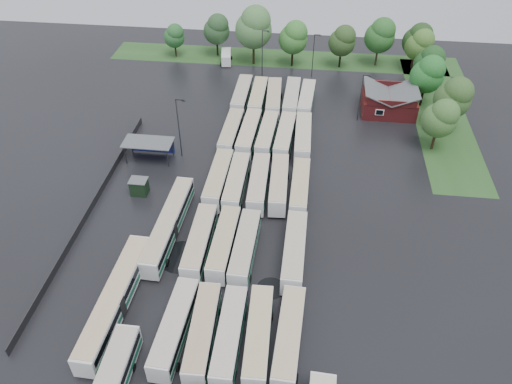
# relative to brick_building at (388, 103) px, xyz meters

# --- Properties ---
(ground) EXTENTS (160.00, 160.00, 0.00)m
(ground) POSITION_rel_brick_building_xyz_m (-24.00, -42.77, -1.87)
(ground) COLOR black
(ground) RESTS_ON ground
(brick_building) EXTENTS (10.07, 8.60, 5.39)m
(brick_building) POSITION_rel_brick_building_xyz_m (0.00, 0.00, 0.00)
(brick_building) COLOR maroon
(brick_building) RESTS_ON ground
(wash_shed) EXTENTS (8.20, 4.20, 3.58)m
(wash_shed) POSITION_rel_brick_building_xyz_m (-41.20, -20.74, 1.12)
(wash_shed) COLOR #2D2D30
(wash_shed) RESTS_ON ground
(utility_hut) EXTENTS (2.70, 2.20, 2.62)m
(utility_hut) POSITION_rel_brick_building_xyz_m (-40.20, -30.17, -0.55)
(utility_hut) COLOR black
(utility_hut) RESTS_ON ground
(grass_strip_north) EXTENTS (80.00, 10.00, 0.01)m
(grass_strip_north) POSITION_rel_brick_building_xyz_m (-22.00, 22.03, -1.86)
(grass_strip_north) COLOR #264B1D
(grass_strip_north) RESTS_ON ground
(grass_strip_east) EXTENTS (10.00, 50.00, 0.01)m
(grass_strip_east) POSITION_rel_brick_building_xyz_m (10.00, 0.03, -1.86)
(grass_strip_east) COLOR #264B1D
(grass_strip_east) RESTS_ON ground
(west_fence) EXTENTS (0.10, 50.00, 1.20)m
(west_fence) POSITION_rel_brick_building_xyz_m (-46.20, -34.77, -1.27)
(west_fence) COLOR #2D2D30
(west_fence) RESTS_ON ground
(bus_r1c0) EXTENTS (3.17, 12.35, 3.41)m
(bus_r1c0) POSITION_rel_brick_building_xyz_m (-28.28, -55.08, 0.01)
(bus_r1c0) COLOR silver
(bus_r1c0) RESTS_ON ground
(bus_r1c1) EXTENTS (3.02, 12.18, 3.37)m
(bus_r1c1) POSITION_rel_brick_building_xyz_m (-25.03, -55.35, -0.01)
(bus_r1c1) COLOR silver
(bus_r1c1) RESTS_ON ground
(bus_r1c2) EXTENTS (2.62, 12.05, 3.35)m
(bus_r1c2) POSITION_rel_brick_building_xyz_m (-21.99, -55.45, -0.02)
(bus_r1c2) COLOR silver
(bus_r1c2) RESTS_ON ground
(bus_r1c3) EXTENTS (2.96, 12.24, 3.39)m
(bus_r1c3) POSITION_rel_brick_building_xyz_m (-18.80, -55.08, -0.00)
(bus_r1c3) COLOR silver
(bus_r1c3) RESTS_ON ground
(bus_r1c4) EXTENTS (3.13, 12.42, 3.43)m
(bus_r1c4) POSITION_rel_brick_building_xyz_m (-15.44, -54.84, 0.02)
(bus_r1c4) COLOR silver
(bus_r1c4) RESTS_ON ground
(bus_r2c0) EXTENTS (2.69, 12.47, 3.47)m
(bus_r2c0) POSITION_rel_brick_building_xyz_m (-28.28, -41.48, 0.04)
(bus_r2c0) COLOR silver
(bus_r2c0) RESTS_ON ground
(bus_r2c1) EXTENTS (2.83, 12.28, 3.41)m
(bus_r2c1) POSITION_rel_brick_building_xyz_m (-25.03, -41.34, 0.01)
(bus_r2c1) COLOR silver
(bus_r2c1) RESTS_ON ground
(bus_r2c2) EXTENTS (2.90, 12.36, 3.42)m
(bus_r2c2) POSITION_rel_brick_building_xyz_m (-22.13, -41.79, 0.02)
(bus_r2c2) COLOR silver
(bus_r2c2) RESTS_ON ground
(bus_r2c4) EXTENTS (2.81, 12.72, 3.53)m
(bus_r2c4) POSITION_rel_brick_building_xyz_m (-15.63, -41.66, 0.08)
(bus_r2c4) COLOR silver
(bus_r2c4) RESTS_ON ground
(bus_r3c0) EXTENTS (2.84, 12.67, 3.52)m
(bus_r3c0) POSITION_rel_brick_building_xyz_m (-28.23, -27.67, 0.07)
(bus_r3c0) COLOR silver
(bus_r3c0) RESTS_ON ground
(bus_r3c1) EXTENTS (2.67, 12.42, 3.46)m
(bus_r3c1) POSITION_rel_brick_building_xyz_m (-25.33, -28.16, 0.04)
(bus_r3c1) COLOR silver
(bus_r3c1) RESTS_ON ground
(bus_r3c2) EXTENTS (2.89, 12.36, 3.43)m
(bus_r3c2) POSITION_rel_brick_building_xyz_m (-21.94, -27.91, 0.02)
(bus_r3c2) COLOR silver
(bus_r3c2) RESTS_ON ground
(bus_r3c3) EXTENTS (3.01, 12.32, 3.41)m
(bus_r3c3) POSITION_rel_brick_building_xyz_m (-18.85, -27.67, 0.01)
(bus_r3c3) COLOR silver
(bus_r3c3) RESTS_ON ground
(bus_r3c4) EXTENTS (2.66, 12.08, 3.36)m
(bus_r3c4) POSITION_rel_brick_building_xyz_m (-15.60, -28.24, -0.02)
(bus_r3c4) COLOR silver
(bus_r3c4) RESTS_ON ground
(bus_r4c0) EXTENTS (2.91, 12.32, 3.41)m
(bus_r4c0) POSITION_rel_brick_building_xyz_m (-28.41, -14.04, 0.01)
(bus_r4c0) COLOR silver
(bus_r4c0) RESTS_ON ground
(bus_r4c1) EXTENTS (3.15, 12.73, 3.52)m
(bus_r4c1) POSITION_rel_brick_building_xyz_m (-25.25, -14.08, 0.07)
(bus_r4c1) COLOR silver
(bus_r4c1) RESTS_ON ground
(bus_r4c2) EXTENTS (3.12, 12.25, 3.38)m
(bus_r4c2) POSITION_rel_brick_building_xyz_m (-22.07, -14.06, -0.01)
(bus_r4c2) COLOR silver
(bus_r4c2) RESTS_ON ground
(bus_r4c3) EXTENTS (3.20, 12.44, 3.43)m
(bus_r4c3) POSITION_rel_brick_building_xyz_m (-18.94, -14.19, 0.02)
(bus_r4c3) COLOR silver
(bus_r4c3) RESTS_ON ground
(bus_r4c4) EXTENTS (2.91, 12.71, 3.52)m
(bus_r4c4) POSITION_rel_brick_building_xyz_m (-15.80, -14.35, 0.07)
(bus_r4c4) COLOR silver
(bus_r4c4) RESTS_ON ground
(bus_r5c0) EXTENTS (2.73, 12.61, 3.51)m
(bus_r5c0) POSITION_rel_brick_building_xyz_m (-28.45, -0.45, 0.06)
(bus_r5c0) COLOR silver
(bus_r5c0) RESTS_ON ground
(bus_r5c1) EXTENTS (2.67, 12.43, 3.46)m
(bus_r5c1) POSITION_rel_brick_building_xyz_m (-25.19, -0.82, 0.04)
(bus_r5c1) COLOR silver
(bus_r5c1) RESTS_ON ground
(bus_r5c2) EXTENTS (3.29, 12.69, 3.50)m
(bus_r5c2) POSITION_rel_brick_building_xyz_m (-22.09, -1.00, 0.06)
(bus_r5c2) COLOR silver
(bus_r5c2) RESTS_ON ground
(bus_r5c3) EXTENTS (2.86, 12.72, 3.53)m
(bus_r5c3) POSITION_rel_brick_building_xyz_m (-18.64, -0.46, 0.08)
(bus_r5c3) COLOR silver
(bus_r5c3) RESTS_ON ground
(bus_r5c4) EXTENTS (3.19, 12.23, 3.37)m
(bus_r5c4) POSITION_rel_brick_building_xyz_m (-15.73, -0.49, -0.01)
(bus_r5c4) COLOR silver
(bus_r5c4) RESTS_ON ground
(artic_bus_west_b) EXTENTS (3.18, 18.17, 3.36)m
(artic_bus_west_b) POSITION_rel_brick_building_xyz_m (-33.28, -38.53, -0.00)
(artic_bus_west_b) COLOR silver
(artic_bus_west_b) RESTS_ON ground
(artic_bus_west_c) EXTENTS (3.21, 18.87, 3.49)m
(artic_bus_west_c) POSITION_rel_brick_building_xyz_m (-36.22, -52.15, 0.07)
(artic_bus_west_c) COLOR silver
(artic_bus_west_c) RESTS_ON ground
(minibus) EXTENTS (2.92, 5.91, 2.47)m
(minibus) POSITION_rel_brick_building_xyz_m (-34.75, 18.31, -0.50)
(minibus) COLOR white
(minibus) RESTS_ON ground
(tree_north_0) EXTENTS (4.74, 4.74, 7.85)m
(tree_north_0) POSITION_rel_brick_building_xyz_m (-46.87, 20.12, 3.18)
(tree_north_0) COLOR black
(tree_north_0) RESTS_ON ground
(tree_north_1) EXTENTS (5.99, 5.99, 9.92)m
(tree_north_1) POSITION_rel_brick_building_xyz_m (-37.28, 21.87, 4.51)
(tree_north_1) COLOR black
(tree_north_1) RESTS_ON ground
(tree_north_2) EXTENTS (8.08, 8.08, 13.38)m
(tree_north_2) POSITION_rel_brick_building_xyz_m (-28.28, 18.26, 6.74)
(tree_north_2) COLOR #2E2110
(tree_north_2) RESTS_ON ground
(tree_north_3) EXTENTS (6.35, 6.35, 10.52)m
(tree_north_3) POSITION_rel_brick_building_xyz_m (-19.55, 18.21, 4.90)
(tree_north_3) COLOR black
(tree_north_3) RESTS_ON ground
(tree_north_4) EXTENTS (5.88, 5.88, 9.74)m
(tree_north_4) POSITION_rel_brick_building_xyz_m (-8.92, 18.88, 4.40)
(tree_north_4) COLOR black
(tree_north_4) RESTS_ON ground
(tree_north_5) EXTENTS (6.64, 6.64, 10.99)m
(tree_north_5) POSITION_rel_brick_building_xyz_m (-0.78, 20.85, 5.21)
(tree_north_5) COLOR #3A2B1E
(tree_north_5) RESTS_ON ground
(tree_north_6) EXTENTS (6.29, 6.29, 10.41)m
(tree_north_6) POSITION_rel_brick_building_xyz_m (7.23, 20.26, 4.83)
(tree_north_6) COLOR #302017
(tree_north_6) RESTS_ON ground
(tree_east_0) EXTENTS (5.91, 5.91, 9.78)m
(tree_east_0) POSITION_rel_brick_building_xyz_m (6.84, -12.26, 4.42)
(tree_east_0) COLOR #342414
(tree_east_0) RESTS_ON ground
(tree_east_1) EXTENTS (6.51, 6.51, 10.78)m
(tree_east_1) POSITION_rel_brick_building_xyz_m (9.97, -5.92, 5.07)
(tree_east_1) COLOR #37271A
(tree_east_1) RESTS_ON ground
(tree_east_2) EXTENTS (6.38, 6.38, 10.56)m
(tree_east_2) POSITION_rel_brick_building_xyz_m (6.92, 3.24, 4.93)
(tree_east_2) COLOR black
(tree_east_2) RESTS_ON ground
(tree_east_3) EXTENTS (6.03, 6.03, 9.99)m
(tree_east_3) POSITION_rel_brick_building_xyz_m (8.12, 9.21, 4.56)
(tree_east_3) COLOR black
(tree_east_3) RESTS_ON ground
(tree_east_4) EXTENTS (5.98, 5.97, 9.89)m
(tree_east_4) POSITION_rel_brick_building_xyz_m (7.48, 18.56, 4.49)
(tree_east_4) COLOR #3A2C19
(tree_east_4) RESTS_ON ground
(lamp_post_ne) EXTENTS (1.45, 0.28, 9.41)m
(lamp_post_ne) POSITION_rel_brick_building_xyz_m (-5.77, -4.02, 3.60)
(lamp_post_ne) COLOR #2D2D30
(lamp_post_ne) RESTS_ON ground
(lamp_post_nw) EXTENTS (1.68, 0.33, 10.92)m
(lamp_post_nw) POSITION_rel_brick_building_xyz_m (-36.01, -19.40, 4.47)
(lamp_post_nw) COLOR #2D2D30
(lamp_post_nw) RESTS_ON ground
(lamp_post_back_w) EXTENTS (1.64, 0.32, 10.66)m
(lamp_post_back_w) POSITION_rel_brick_building_xyz_m (-25.61, 11.31, 4.32)
(lamp_post_back_w) COLOR #2D2D30
(lamp_post_back_w) RESTS_ON ground
(lamp_post_back_e) EXTENTS (1.46, 0.29, 9.51)m
(lamp_post_back_e) POSITION_rel_brick_building_xyz_m (-14.97, 13.36, 3.65)
(lamp_post_back_e) COLOR #2D2D30
(lamp_post_back_e) RESTS_ON ground
(puddle_2) EXTENTS (6.07, 6.07, 0.01)m
(puddle_2) POSITION_rel_brick_building_xyz_m (-30.71, -42.67, -1.86)
(puddle_2) COLOR black
(puddle_2) RESTS_ON ground
(puddle_3) EXTENTS (3.64, 3.64, 0.01)m
(puddle_3) POSITION_rel_brick_building_xyz_m (-18.22, -46.62, -1.86)
(puddle_3) COLOR black
(puddle_3) RESTS_ON ground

